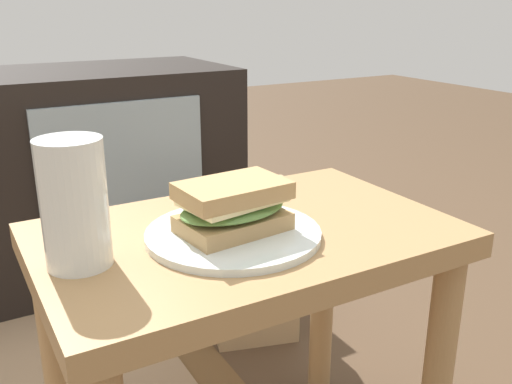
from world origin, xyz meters
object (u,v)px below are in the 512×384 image
tv_cabinet (59,177)px  beer_glass (74,206)px  plate (233,234)px  paper_bag (252,259)px  sandwich_front (233,207)px

tv_cabinet → beer_glass: (-0.15, -0.95, 0.24)m
tv_cabinet → plate: 0.98m
tv_cabinet → paper_bag: (0.32, -0.53, -0.11)m
beer_glass → paper_bag: (0.47, 0.42, -0.35)m
tv_cabinet → plate: (0.04, -0.97, 0.17)m
sandwich_front → beer_glass: size_ratio=1.03×
plate → paper_bag: 0.59m
plate → sandwich_front: size_ratio=1.48×
sandwich_front → paper_bag: 0.60m
tv_cabinet → paper_bag: tv_cabinet is taller
tv_cabinet → beer_glass: size_ratio=6.32×
tv_cabinet → paper_bag: size_ratio=2.50×
plate → sandwich_front: 0.04m
sandwich_front → paper_bag: bearing=58.1°
tv_cabinet → beer_glass: bearing=-99.0°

